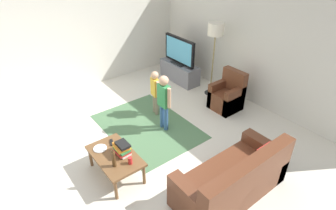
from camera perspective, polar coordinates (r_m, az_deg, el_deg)
ground at (r=5.36m, az=-5.14°, el=-8.00°), size 7.80×7.80×0.00m
wall_back at (r=6.56m, az=17.23°, el=12.00°), size 6.00×0.12×2.70m
wall_left at (r=7.18m, az=-19.27°, el=13.29°), size 0.12×6.00×2.70m
area_rug at (r=5.79m, az=-4.27°, el=-4.43°), size 2.20×1.60×0.01m
tv_stand at (r=7.55m, az=2.41°, el=6.85°), size 1.20×0.44×0.50m
tv at (r=7.30m, az=2.39°, el=11.12°), size 1.10×0.28×0.71m
couch at (r=4.36m, az=13.68°, el=-15.22°), size 0.80×1.80×0.86m
armchair at (r=6.39m, az=12.32°, el=1.77°), size 0.60×0.60×0.90m
floor_lamp at (r=6.48m, az=9.85°, el=14.50°), size 0.36×0.36×1.78m
child_near_tv at (r=5.90m, az=-2.69°, el=3.35°), size 0.34×0.16×1.02m
child_center at (r=5.35m, az=-0.87°, el=1.45°), size 0.40×0.19×1.19m
coffee_table at (r=4.58m, az=-10.93°, el=-10.60°), size 1.00×0.60×0.42m
book_stack at (r=4.48m, az=-9.50°, el=-8.90°), size 0.29×0.23×0.21m
bottle at (r=4.26m, az=-11.22°, el=-10.92°), size 0.06×0.06×0.34m
tv_remote at (r=4.78m, az=-11.65°, el=-7.63°), size 0.18×0.11×0.02m
soda_can at (r=4.32m, az=-7.86°, el=-11.35°), size 0.07×0.07×0.12m
plate at (r=4.71m, az=-13.92°, el=-8.75°), size 0.22×0.22×0.02m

